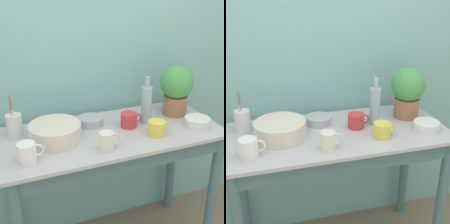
{
  "view_description": "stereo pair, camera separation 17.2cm",
  "coord_description": "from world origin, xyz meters",
  "views": [
    {
      "loc": [
        -0.59,
        -1.19,
        1.69
      ],
      "look_at": [
        0.0,
        0.29,
        1.01
      ],
      "focal_mm": 50.0,
      "sensor_mm": 36.0,
      "label": 1
    },
    {
      "loc": [
        -0.42,
        -1.24,
        1.69
      ],
      "look_at": [
        0.0,
        0.29,
        1.01
      ],
      "focal_mm": 50.0,
      "sensor_mm": 36.0,
      "label": 2
    }
  ],
  "objects": [
    {
      "name": "bowl_small_enamel_white",
      "position": [
        0.49,
        0.17,
        0.92
      ],
      "size": [
        0.15,
        0.15,
        0.05
      ],
      "color": "silver",
      "rests_on": "counter_table"
    },
    {
      "name": "utensil_cup",
      "position": [
        -0.52,
        0.43,
        0.96
      ],
      "size": [
        0.09,
        0.09,
        0.24
      ],
      "color": "silver",
      "rests_on": "counter_table"
    },
    {
      "name": "bottle_tall",
      "position": [
        0.24,
        0.33,
        1.01
      ],
      "size": [
        0.06,
        0.06,
        0.28
      ],
      "color": "#93B2BC",
      "rests_on": "counter_table"
    },
    {
      "name": "counter_table",
      "position": [
        0.0,
        0.26,
        0.69
      ],
      "size": [
        1.25,
        0.57,
        0.89
      ],
      "color": "slate",
      "rests_on": "ground_plane"
    },
    {
      "name": "potted_plant",
      "position": [
        0.47,
        0.37,
        1.06
      ],
      "size": [
        0.21,
        0.21,
        0.31
      ],
      "color": "#A36647",
      "rests_on": "counter_table"
    },
    {
      "name": "bowl_small_steel",
      "position": [
        -0.08,
        0.42,
        0.91
      ],
      "size": [
        0.15,
        0.15,
        0.05
      ],
      "color": "#A8A8B2",
      "rests_on": "counter_table"
    },
    {
      "name": "wall_back",
      "position": [
        0.0,
        0.63,
        1.2
      ],
      "size": [
        6.0,
        0.05,
        2.4
      ],
      "color": "#7AB2B2",
      "rests_on": "ground_plane"
    },
    {
      "name": "mug_yellow",
      "position": [
        0.22,
        0.16,
        0.93
      ],
      "size": [
        0.13,
        0.1,
        0.08
      ],
      "color": "#E5CC4C",
      "rests_on": "counter_table"
    },
    {
      "name": "bowl_wash_large",
      "position": [
        -0.32,
        0.3,
        0.94
      ],
      "size": [
        0.28,
        0.28,
        0.1
      ],
      "color": "beige",
      "rests_on": "counter_table"
    },
    {
      "name": "mug_white",
      "position": [
        -0.49,
        0.14,
        0.94
      ],
      "size": [
        0.13,
        0.09,
        0.1
      ],
      "color": "white",
      "rests_on": "counter_table"
    },
    {
      "name": "mug_red",
      "position": [
        0.12,
        0.31,
        0.93
      ],
      "size": [
        0.13,
        0.1,
        0.08
      ],
      "color": "#C63838",
      "rests_on": "counter_table"
    },
    {
      "name": "mug_cream",
      "position": [
        -0.1,
        0.11,
        0.94
      ],
      "size": [
        0.11,
        0.08,
        0.09
      ],
      "color": "beige",
      "rests_on": "counter_table"
    }
  ]
}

